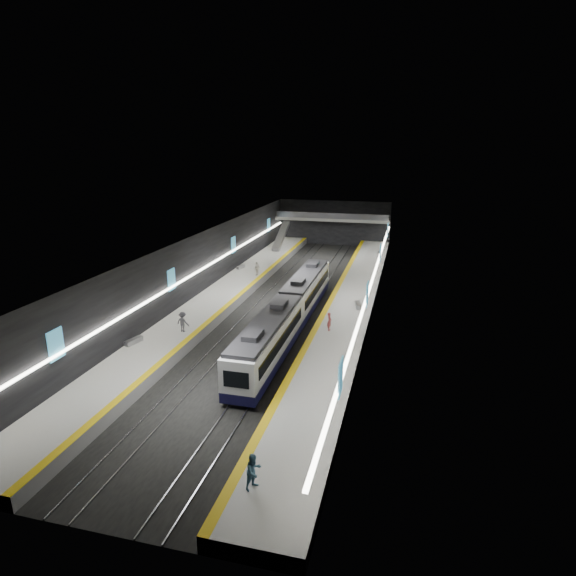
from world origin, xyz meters
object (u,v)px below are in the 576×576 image
(bench_right_near, at_px, (358,305))
(passenger_right_b, at_px, (254,472))
(bench_right_far, at_px, (381,251))
(train, at_px, (289,311))
(passenger_right_a, at_px, (329,322))
(escalator, at_px, (281,236))
(passenger_left_b, at_px, (183,322))
(bench_left_far, at_px, (241,267))
(bench_left_near, at_px, (134,341))
(passenger_left_a, at_px, (257,269))

(bench_right_near, bearing_deg, passenger_right_b, -106.27)
(bench_right_far, distance_m, passenger_right_b, 57.21)
(train, height_order, passenger_right_a, train)
(bench_right_far, bearing_deg, escalator, -173.83)
(passenger_right_b, height_order, passenger_left_b, passenger_right_b)
(bench_right_far, distance_m, passenger_right_a, 35.02)
(passenger_right_a, bearing_deg, bench_right_near, -17.88)
(passenger_right_a, bearing_deg, bench_left_far, 35.14)
(train, bearing_deg, passenger_left_b, -151.72)
(escalator, height_order, bench_left_near, escalator)
(passenger_right_b, bearing_deg, passenger_right_a, 29.18)
(escalator, xyz_separation_m, bench_right_far, (16.59, -0.17, -1.65))
(passenger_right_a, distance_m, passenger_left_a, 21.11)
(passenger_right_b, bearing_deg, escalator, 43.25)
(escalator, distance_m, bench_left_near, 42.43)
(passenger_right_b, bearing_deg, passenger_left_b, 64.56)
(passenger_left_a, bearing_deg, passenger_right_b, 36.25)
(passenger_right_b, bearing_deg, bench_left_near, 76.45)
(passenger_right_b, xyz_separation_m, passenger_left_a, (-12.43, 39.19, -0.05))
(escalator, bearing_deg, passenger_left_a, -85.00)
(passenger_left_a, height_order, passenger_left_b, passenger_left_b)
(escalator, xyz_separation_m, bench_left_near, (-2.00, -42.35, -1.68))
(train, height_order, escalator, escalator)
(bench_left_near, height_order, passenger_right_b, passenger_right_b)
(bench_right_near, xyz_separation_m, passenger_left_b, (-15.02, -11.01, 0.72))
(train, bearing_deg, bench_right_near, 45.69)
(escalator, relative_size, bench_right_far, 3.97)
(train, xyz_separation_m, bench_left_near, (-12.00, -8.42, -0.98))
(bench_right_near, relative_size, bench_right_far, 0.97)
(escalator, height_order, bench_right_near, escalator)
(bench_left_far, bearing_deg, bench_right_far, 52.44)
(train, height_order, bench_right_far, train)
(bench_right_far, bearing_deg, train, -94.28)
(bench_right_near, height_order, passenger_left_a, passenger_left_a)
(bench_left_near, relative_size, passenger_right_b, 0.92)
(passenger_left_b, bearing_deg, bench_right_near, -132.87)
(bench_left_near, height_order, passenger_right_a, passenger_right_a)
(train, distance_m, escalator, 35.39)
(bench_left_near, distance_m, passenger_left_b, 4.73)
(passenger_right_b, bearing_deg, bench_left_far, 50.04)
(bench_right_near, bearing_deg, passenger_left_b, -156.14)
(bench_right_far, distance_m, passenger_left_b, 41.64)
(escalator, bearing_deg, passenger_right_b, -76.26)
(passenger_right_a, xyz_separation_m, passenger_left_a, (-12.56, 16.97, 0.06))
(escalator, bearing_deg, bench_right_near, -60.02)
(passenger_left_b, bearing_deg, bench_left_far, -72.42)
(bench_left_near, bearing_deg, passenger_left_a, 95.71)
(bench_right_near, distance_m, passenger_left_a, 17.38)
(passenger_right_a, bearing_deg, escalator, 18.47)
(escalator, xyz_separation_m, passenger_right_a, (14.14, -35.09, -1.03))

